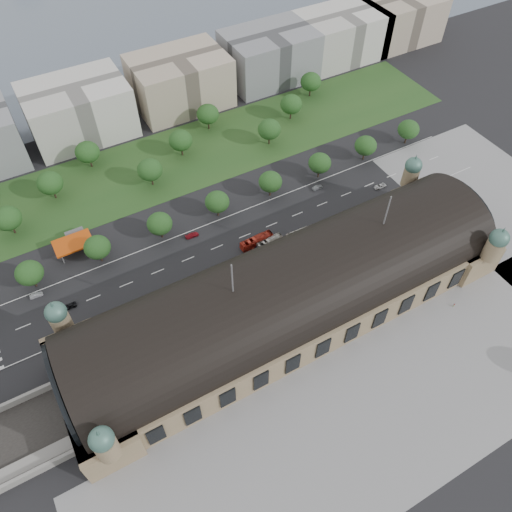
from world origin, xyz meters
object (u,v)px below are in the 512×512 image
petrol_station (75,239)px  parked_car_6 (211,288)px  bus_west (257,241)px  bus_mid (301,234)px  parked_car_4 (171,307)px  traffic_car_1 (36,295)px  traffic_car_5 (317,187)px  traffic_car_4 (261,246)px  pedestrian_0 (454,305)px  traffic_car_2 (69,306)px  traffic_car_3 (192,235)px  parked_car_3 (94,338)px  bus_east (269,241)px  traffic_car_6 (380,186)px  parked_car_0 (108,334)px  parked_car_1 (127,315)px  parked_car_5 (132,313)px  parked_car_2 (112,322)px

petrol_station → parked_car_6: bearing=-51.2°
petrol_station → bus_west: petrol_station is taller
parked_car_6 → bus_mid: size_ratio=0.42×
bus_west → parked_car_4: bearing=103.5°
traffic_car_1 → traffic_car_5: (116.35, -1.63, 0.04)m
traffic_car_1 → traffic_car_4: bearing=-101.0°
traffic_car_5 → pedestrian_0: pedestrian_0 is taller
traffic_car_2 → pedestrian_0: (115.01, -64.17, 0.12)m
traffic_car_3 → parked_car_3: (-46.89, -25.93, -0.00)m
parked_car_3 → bus_west: (66.74, 10.27, 1.11)m
petrol_station → traffic_car_1: 25.65m
traffic_car_3 → parked_car_6: (-4.68, -26.31, 0.00)m
bus_east → bus_mid: bearing=-106.7°
traffic_car_1 → traffic_car_3: bearing=-88.4°
bus_west → pedestrian_0: bus_west is taller
traffic_car_6 → parked_car_0: traffic_car_6 is taller
bus_mid → pedestrian_0: size_ratio=8.11×
parked_car_6 → pedestrian_0: pedestrian_0 is taller
parked_car_4 → traffic_car_2: bearing=-143.5°
parked_car_1 → petrol_station: bearing=153.4°
traffic_car_5 → parked_car_1: traffic_car_5 is taller
traffic_car_5 → parked_car_5: bearing=102.2°
bus_east → parked_car_1: bearing=90.1°
traffic_car_5 → pedestrian_0: 73.01m
parked_car_3 → pedestrian_0: pedestrian_0 is taller
petrol_station → traffic_car_6: bearing=-14.3°
petrol_station → traffic_car_4: size_ratio=2.91×
bus_west → bus_east: (4.21, -2.30, -0.38)m
parked_car_6 → bus_east: 29.94m
parked_car_0 → traffic_car_4: bearing=58.0°
traffic_car_1 → bus_mid: (95.71, -21.33, 1.04)m
parked_car_5 → bus_mid: size_ratio=0.39×
traffic_car_1 → bus_east: bus_east is taller
parked_car_0 → parked_car_2: parked_car_2 is taller
traffic_car_5 → parked_car_0: bearing=103.1°
parked_car_0 → bus_west: size_ratio=0.29×
traffic_car_3 → bus_mid: bearing=-117.1°
traffic_car_6 → bus_mid: bearing=-77.4°
petrol_station → parked_car_5: (7.50, -40.28, -2.27)m
parked_car_0 → bus_west: (62.32, 10.94, 1.23)m
traffic_car_2 → parked_car_1: size_ratio=0.89×
traffic_car_2 → traffic_car_5: size_ratio=1.03×
traffic_car_3 → parked_car_0: size_ratio=1.35×
traffic_car_6 → bus_west: (-60.81, -2.49, 1.15)m
parked_car_2 → parked_car_6: bearing=53.6°
parked_car_3 → bus_west: 67.54m
parked_car_2 → parked_car_6: 35.25m
traffic_car_2 → traffic_car_5: (107.51, 8.46, 0.10)m
parked_car_2 → parked_car_4: size_ratio=1.20×
parked_car_4 → traffic_car_1: bearing=-148.7°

